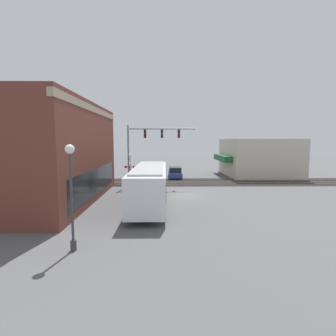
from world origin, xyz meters
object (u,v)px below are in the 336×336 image
at_px(crossing_signal, 130,167).
at_px(streetlamp, 71,188).
at_px(parked_car_blue, 175,173).
at_px(city_bus, 150,184).
at_px(pedestrian_at_crossing, 131,179).

height_order(crossing_signal, streetlamp, streetlamp).
bearing_deg(parked_car_blue, streetlamp, 166.50).
distance_m(city_bus, pedestrian_at_crossing, 8.02).
height_order(city_bus, crossing_signal, crossing_signal).
distance_m(parked_car_blue, pedestrian_at_crossing, 9.02).
bearing_deg(crossing_signal, parked_car_blue, -35.38).
bearing_deg(crossing_signal, city_bus, -161.41).
xyz_separation_m(city_bus, crossing_signal, (7.73, 2.60, 0.57)).
relative_size(crossing_signal, parked_car_blue, 0.80).
height_order(city_bus, streetlamp, streetlamp).
distance_m(streetlamp, pedestrian_at_crossing, 16.48).
relative_size(city_bus, crossing_signal, 3.06).
xyz_separation_m(crossing_signal, pedestrian_at_crossing, (-0.14, -0.15, -1.36)).
distance_m(city_bus, crossing_signal, 8.18).
bearing_deg(city_bus, streetlamp, 160.40).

